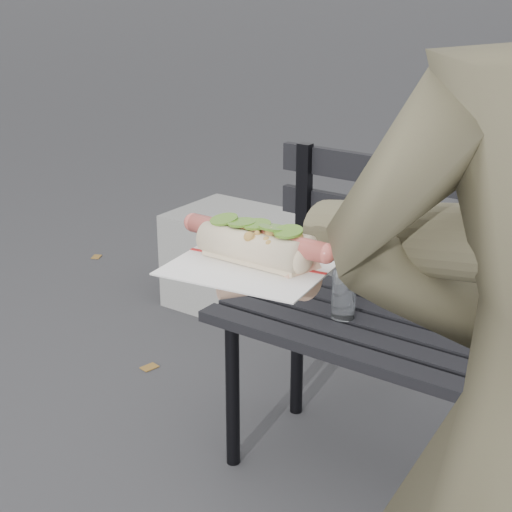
{
  "coord_description": "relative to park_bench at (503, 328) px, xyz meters",
  "views": [
    {
      "loc": [
        0.44,
        -0.81,
        1.37
      ],
      "look_at": [
        -0.09,
        -0.06,
        1.03
      ],
      "focal_mm": 55.0,
      "sensor_mm": 36.0,
      "label": 1
    }
  ],
  "objects": [
    {
      "name": "park_bench",
      "position": [
        0.0,
        0.0,
        0.0
      ],
      "size": [
        1.5,
        0.44,
        0.88
      ],
      "color": "black",
      "rests_on": "ground"
    },
    {
      "name": "held_hotdog",
      "position": [
        0.17,
        -0.97,
        0.54
      ],
      "size": [
        0.62,
        0.3,
        0.2
      ],
      "color": "brown"
    },
    {
      "name": "concrete_block",
      "position": [
        -0.98,
        0.67,
        -0.32
      ],
      "size": [
        1.2,
        0.4,
        0.4
      ],
      "primitive_type": "cube",
      "color": "slate",
      "rests_on": "ground"
    }
  ]
}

